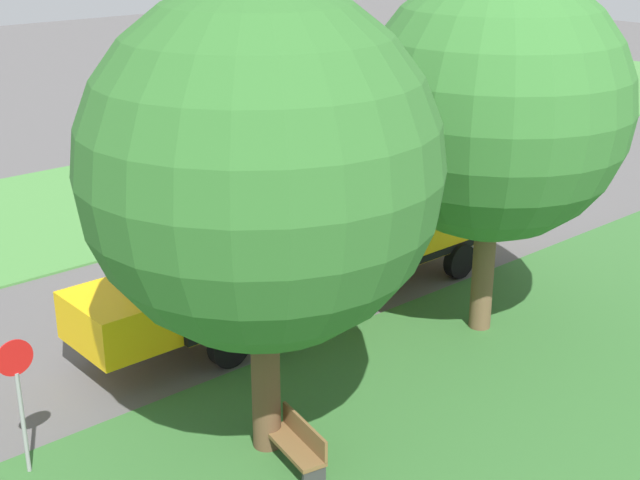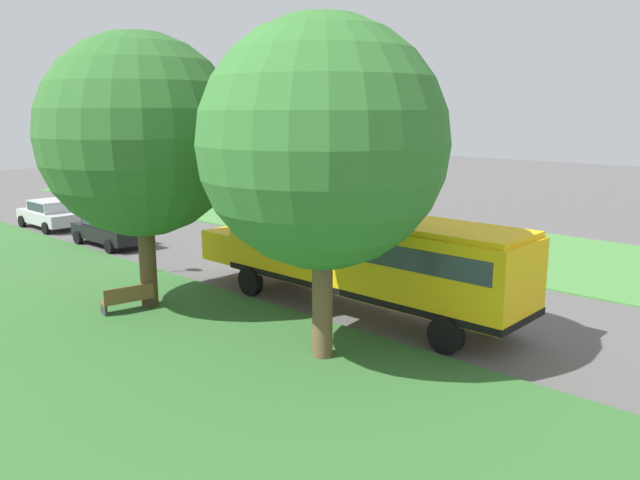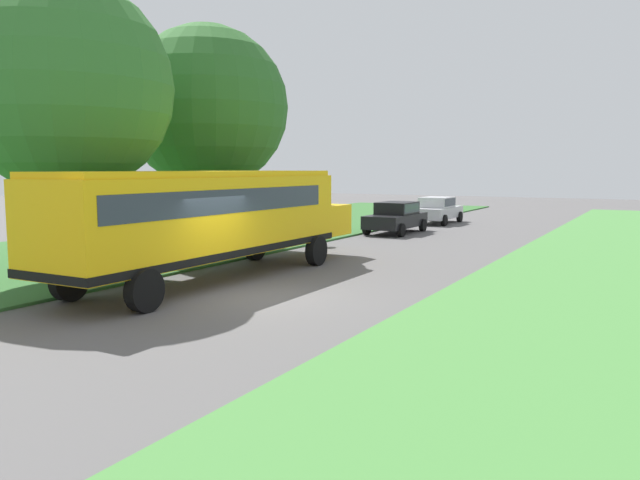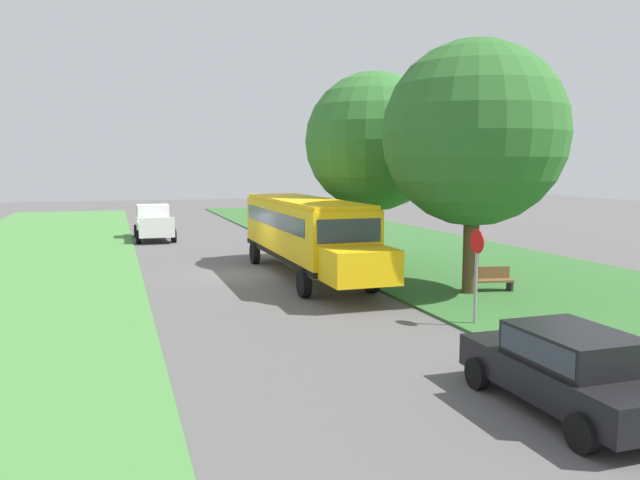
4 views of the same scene
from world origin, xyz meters
name	(u,v)px [view 2 (image 2 of 4)]	position (x,y,z in m)	size (l,w,h in m)	color
ground_plane	(436,303)	(0.00, 0.00, 0.00)	(120.00, 120.00, 0.00)	#565454
grass_verge	(189,401)	(-10.00, 0.00, 0.04)	(12.00, 80.00, 0.08)	#33662D
grass_far_side	(547,256)	(9.00, 0.00, 0.04)	(10.00, 80.00, 0.07)	#47843D
school_bus	(360,252)	(-2.38, 1.37, 1.92)	(2.84, 12.42, 3.16)	yellow
car_black_nearest	(110,227)	(-2.80, 16.41, 0.88)	(2.02, 4.40, 1.56)	black
car_silver_middle	(50,213)	(-2.80, 22.81, 0.88)	(2.02, 4.40, 1.56)	#B7B7BC
oak_tree_beside_bus	(325,144)	(-6.14, -0.55, 5.56)	(6.16, 6.16, 8.64)	brown
oak_tree_roadside_mid	(134,136)	(-6.92, 6.81, 5.55)	(6.32, 6.32, 8.75)	brown
stop_sign	(143,231)	(-4.60, 10.46, 1.74)	(0.08, 0.68, 2.74)	gray
park_bench	(128,299)	(-7.62, 6.59, 0.47)	(1.67, 0.80, 0.92)	brown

